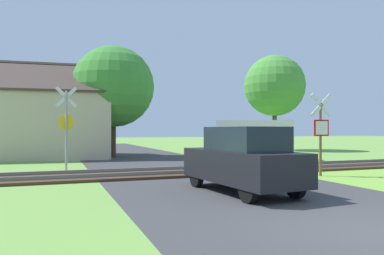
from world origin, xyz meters
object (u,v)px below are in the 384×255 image
crossing_sign_far (66,122)px  house (40,123)px  stop_sign_near (321,130)px  mail_truck (251,138)px  tree_far (275,86)px  parked_car (242,160)px  tree_center (113,87)px

crossing_sign_far → house: 8.88m
stop_sign_near → mail_truck: (1.37, 7.61, -0.47)m
crossing_sign_far → tree_far: size_ratio=0.44×
tree_far → parked_car: bearing=-125.1°
tree_far → mail_truck: (-6.76, -8.05, -4.15)m
house → mail_truck: house is taller
stop_sign_near → crossing_sign_far: size_ratio=0.87×
crossing_sign_far → mail_truck: bearing=15.3°
crossing_sign_far → tree_far: (16.86, 10.70, 3.38)m
tree_far → crossing_sign_far: bearing=-147.6°
house → tree_far: size_ratio=1.16×
stop_sign_near → house: 17.00m
crossing_sign_far → tree_center: size_ratio=0.50×
crossing_sign_far → tree_center: 8.39m
stop_sign_near → crossing_sign_far: crossing_sign_far is taller
tree_far → parked_car: tree_far is taller
stop_sign_near → crossing_sign_far: bearing=-23.6°
crossing_sign_far → stop_sign_near: bearing=-29.0°
tree_center → tree_far: size_ratio=0.88×
crossing_sign_far → parked_car: crossing_sign_far is taller
tree_far → parked_car: 22.27m
mail_truck → parked_car: mail_truck is taller
tree_far → parked_car: (-12.53, -17.85, -4.49)m
stop_sign_near → mail_truck: bearing=-94.2°
stop_sign_near → house: size_ratio=0.33×
tree_center → parked_car: (1.30, -14.59, -3.52)m
tree_center → tree_far: bearing=13.3°
mail_truck → parked_car: size_ratio=1.26×
tree_far → mail_truck: size_ratio=1.53×
tree_far → mail_truck: bearing=-130.0°
crossing_sign_far → tree_far: bearing=33.0°
house → tree_center: 5.06m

